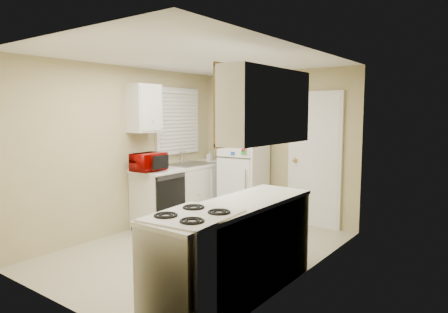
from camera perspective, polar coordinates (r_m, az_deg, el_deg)
The scene contains 19 objects.
floor at distance 5.26m, azimuth -3.35°, elevation -13.06°, with size 3.80×3.80×0.00m, color beige.
ceiling at distance 5.00m, azimuth -3.53°, elevation 13.86°, with size 3.80×3.80×0.00m, color white.
wall_left at distance 5.98m, azimuth -13.75°, elevation 0.94°, with size 3.80×3.80×0.00m, color tan.
wall_right at distance 4.23m, azimuth 11.23°, elevation -1.18°, with size 3.80×3.80×0.00m, color tan.
wall_back at distance 6.55m, azimuth 7.35°, elevation 1.52°, with size 2.80×2.80×0.00m, color tan.
wall_front at distance 3.75m, azimuth -22.50°, elevation -2.49°, with size 2.80×2.80×0.00m, color tan.
left_counter at distance 6.49m, azimuth -5.71°, elevation -5.19°, with size 0.60×1.80×0.90m, color silver.
dishwasher at distance 5.86m, azimuth -7.58°, elevation -6.07°, with size 0.03×0.58×0.72m, color black.
sink at distance 6.53m, azimuth -4.86°, elevation -1.46°, with size 0.54×0.74×0.16m, color gray.
microwave at distance 5.84m, azimuth -10.73°, elevation -0.60°, with size 0.26×0.47×0.31m, color #890300.
soap_bottle at distance 6.98m, azimuth -2.08°, elevation 0.21°, with size 0.08×0.08×0.17m, color white.
window_blinds at distance 6.65m, azimuth -6.60°, elevation 5.06°, with size 0.10×0.98×1.08m, color silver.
upper_cabinet_left at distance 5.99m, azimuth -11.34°, elevation 6.75°, with size 0.30×0.45×0.70m, color silver.
refrigerator at distance 6.44m, azimuth 2.88°, elevation -2.45°, with size 0.63×0.61×1.52m, color white.
cabinet_over_fridge at distance 6.61m, azimuth 3.74°, elevation 8.55°, with size 0.70×0.30×0.40m, color silver.
interior_door at distance 6.22m, azimuth 12.77°, elevation -0.51°, with size 0.86×0.06×2.08m, color white.
right_counter at distance 3.87m, azimuth 1.59°, elevation -13.19°, with size 0.60×2.00×0.90m, color silver.
stove at distance 3.45m, azimuth -4.40°, elevation -15.73°, with size 0.60×0.74×0.90m, color white.
upper_cabinet_right at distance 3.82m, azimuth 6.12°, elevation 7.14°, with size 0.30×1.20×0.70m, color silver.
Camera 1 is at (3.20, -3.79, 1.74)m, focal length 32.00 mm.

